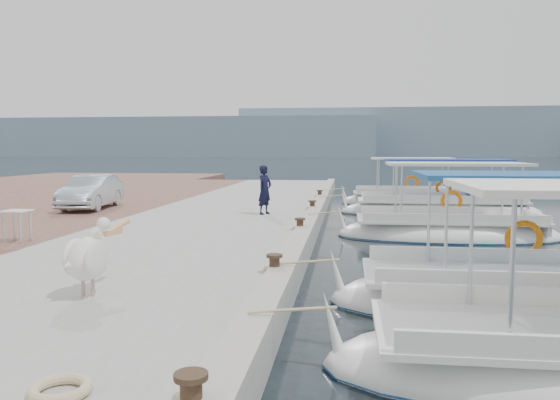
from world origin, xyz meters
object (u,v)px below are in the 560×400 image
at_px(fishing_caique_c, 448,234).
at_px(fishing_caique_e, 407,202).
at_px(fishing_caique_d, 443,210).
at_px(pelican, 89,257).
at_px(parked_car, 91,192).
at_px(fisherman, 265,190).
at_px(fishing_caique_b, 524,302).

distance_m(fishing_caique_c, fishing_caique_e, 10.02).
xyz_separation_m(fishing_caique_d, fishing_caique_e, (-0.98, 3.95, -0.06)).
xyz_separation_m(pelican, parked_car, (-5.42, 11.11, 0.04)).
xyz_separation_m(pelican, fisherman, (1.02, 10.16, 0.23)).
bearing_deg(parked_car, fishing_caique_d, 10.95).
xyz_separation_m(fishing_caique_d, fisherman, (-6.51, -5.02, 1.12)).
bearing_deg(parked_car, fishing_caique_c, -15.89).
xyz_separation_m(fishing_caique_e, fisherman, (-5.53, -8.97, 1.17)).
distance_m(fishing_caique_c, fishing_caique_d, 6.13).
bearing_deg(fishing_caique_c, fishing_caique_e, 90.66).
height_order(fishing_caique_b, fishing_caique_d, same).
height_order(fishing_caique_e, fisherman, fishing_caique_e).
bearing_deg(pelican, fishing_caique_e, 71.12).
relative_size(pelican, fisherman, 0.89).
bearing_deg(fishing_caique_b, parked_car, 142.23).
bearing_deg(fishing_caique_e, fishing_caique_d, -76.03).
height_order(fishing_caique_b, pelican, fishing_caique_b).
bearing_deg(fishing_caique_b, fishing_caique_e, 90.15).
relative_size(fishing_caique_c, fishing_caique_d, 0.81).
bearing_deg(fishing_caique_b, fishing_caique_c, 89.45).
relative_size(pelican, parked_car, 0.39).
relative_size(fishing_caique_c, fisherman, 4.07).
xyz_separation_m(fishing_caique_b, fisherman, (-5.57, 8.36, 1.17)).
relative_size(fishing_caique_d, fishing_caique_e, 1.28).
height_order(fishing_caique_e, parked_car, fishing_caique_e).
relative_size(fishing_caique_b, fishing_caique_e, 1.01).
bearing_deg(fishing_caique_d, parked_car, -162.52).
bearing_deg(fisherman, fishing_caique_d, -23.44).
relative_size(fishing_caique_c, pelican, 4.55).
distance_m(fishing_caique_b, pelican, 6.90).
distance_m(fishing_caique_e, pelican, 20.24).
relative_size(fishing_caique_d, pelican, 5.62).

